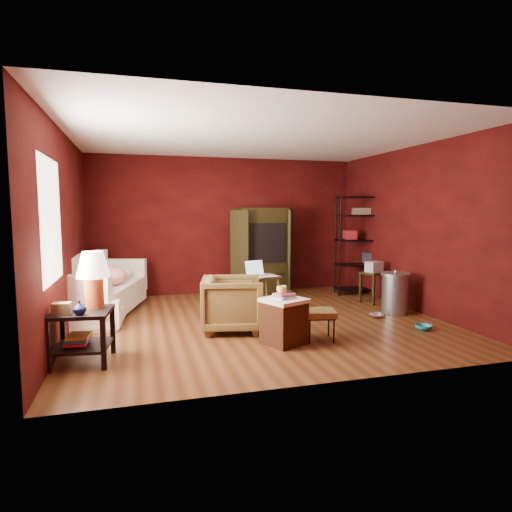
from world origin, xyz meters
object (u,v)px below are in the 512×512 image
at_px(armchair, 232,301).
at_px(sofa, 101,290).
at_px(side_table, 88,296).
at_px(wire_shelving, 361,241).
at_px(tv_armoire, 261,249).
at_px(hamper, 284,320).
at_px(laptop_desk, 258,279).

bearing_deg(armchair, sofa, 64.14).
distance_m(armchair, side_table, 2.02).
xyz_separation_m(sofa, wire_shelving, (5.00, 0.49, 0.68)).
bearing_deg(side_table, tv_armoire, 47.61).
bearing_deg(sofa, tv_armoire, -64.99).
relative_size(sofa, armchair, 2.53).
relative_size(side_table, hamper, 1.84).
xyz_separation_m(sofa, tv_armoire, (3.04, 1.07, 0.50)).
relative_size(sofa, hamper, 3.18).
bearing_deg(armchair, side_table, 124.56).
relative_size(armchair, tv_armoire, 0.48).
height_order(hamper, laptop_desk, laptop_desk).
relative_size(hamper, wire_shelving, 0.34).
bearing_deg(wire_shelving, laptop_desk, -152.62).
bearing_deg(hamper, side_table, 179.71).
xyz_separation_m(armchair, wire_shelving, (3.12, 1.94, 0.67)).
bearing_deg(armchair, tv_armoire, -12.97).
xyz_separation_m(sofa, armchair, (1.88, -1.45, 0.01)).
xyz_separation_m(armchair, side_table, (-1.84, -0.77, 0.32)).
bearing_deg(sofa, laptop_desk, -86.78).
relative_size(armchair, wire_shelving, 0.43).
relative_size(sofa, side_table, 1.73).
xyz_separation_m(sofa, laptop_desk, (2.65, -0.11, 0.08)).
distance_m(armchair, tv_armoire, 2.82).
bearing_deg(hamper, tv_armoire, 78.71).
bearing_deg(sofa, side_table, -173.55).
bearing_deg(armchair, laptop_desk, -18.07).
distance_m(laptop_desk, tv_armoire, 1.31).
height_order(sofa, wire_shelving, wire_shelving).
distance_m(tv_armoire, wire_shelving, 2.05).
xyz_separation_m(sofa, hamper, (2.38, -2.23, -0.11)).
bearing_deg(side_table, wire_shelving, 28.64).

